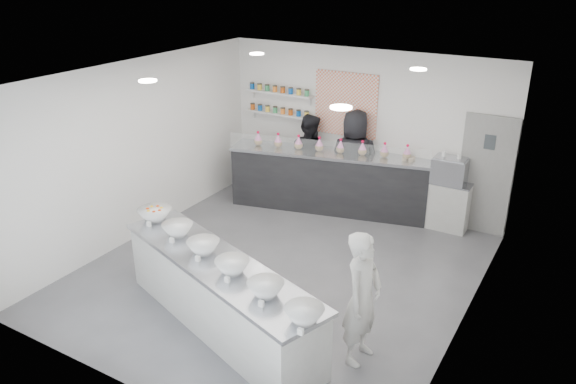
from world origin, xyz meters
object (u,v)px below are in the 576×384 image
object	(u,v)px
espresso_machine	(450,171)
staff_right	(354,161)
prep_counter	(219,295)
woman_prep	(362,298)
staff_left	(309,158)
back_bar	(329,181)
espresso_ledge	(435,203)

from	to	relation	value
espresso_machine	staff_right	size ratio (longest dim) A/B	0.29
prep_counter	staff_right	xyz separation A→B (m)	(-0.06, 4.28, 0.49)
woman_prep	staff_left	bearing A→B (deg)	39.53
woman_prep	staff_right	world-z (taller)	staff_right
staff_left	staff_right	xyz separation A→B (m)	(0.96, 0.00, 0.10)
prep_counter	espresso_machine	size ratio (longest dim) A/B	6.10
back_bar	staff_right	size ratio (longest dim) A/B	1.92
woman_prep	staff_right	xyz separation A→B (m)	(-1.88, 3.94, 0.13)
espresso_ledge	staff_right	size ratio (longest dim) A/B	0.61
back_bar	staff_right	distance (m)	0.60
prep_counter	woman_prep	world-z (taller)	woman_prep
back_bar	espresso_machine	bearing A→B (deg)	-5.18
back_bar	espresso_ledge	size ratio (longest dim) A/B	3.15
prep_counter	staff_left	bearing A→B (deg)	122.73
back_bar	prep_counter	bearing A→B (deg)	-97.24
prep_counter	staff_left	distance (m)	4.42
back_bar	espresso_machine	distance (m)	2.23
prep_counter	espresso_ledge	world-z (taller)	prep_counter
back_bar	espresso_ledge	world-z (taller)	back_bar
staff_right	prep_counter	bearing A→B (deg)	71.95
back_bar	espresso_ledge	bearing A→B (deg)	-4.38
espresso_machine	woman_prep	xyz separation A→B (m)	(0.13, -4.01, -0.26)
woman_prep	espresso_ledge	bearing A→B (deg)	8.23
staff_left	staff_right	size ratio (longest dim) A/B	0.90
espresso_ledge	staff_right	distance (m)	1.66
back_bar	espresso_ledge	distance (m)	1.98
espresso_ledge	back_bar	bearing A→B (deg)	-170.81
espresso_machine	staff_right	xyz separation A→B (m)	(-1.76, -0.07, -0.13)
prep_counter	staff_left	xyz separation A→B (m)	(-1.02, 4.28, 0.40)
espresso_ledge	staff_left	size ratio (longest dim) A/B	0.68
espresso_machine	staff_left	distance (m)	2.73
prep_counter	staff_right	bearing A→B (deg)	110.10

